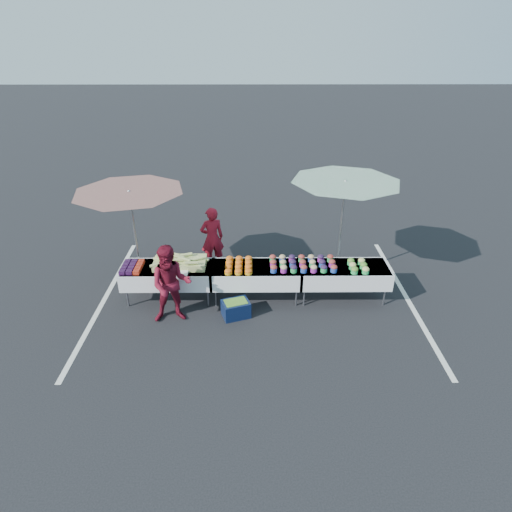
{
  "coord_description": "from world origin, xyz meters",
  "views": [
    {
      "loc": [
        -0.05,
        -7.6,
        5.03
      ],
      "look_at": [
        0.0,
        0.0,
        1.0
      ],
      "focal_mm": 30.0,
      "sensor_mm": 36.0,
      "label": 1
    }
  ],
  "objects_px": {
    "table_center": "(256,274)",
    "storage_bin": "(236,308)",
    "umbrella_right": "(345,190)",
    "vendor": "(212,238)",
    "table_right": "(343,274)",
    "umbrella_left": "(130,200)",
    "table_left": "(169,274)",
    "customer": "(171,285)"
  },
  "relations": [
    {
      "from": "vendor",
      "to": "umbrella_right",
      "type": "xyz_separation_m",
      "value": [
        2.85,
        -0.55,
        1.35
      ]
    },
    {
      "from": "umbrella_right",
      "to": "storage_bin",
      "type": "distance_m",
      "value": 3.29
    },
    {
      "from": "table_center",
      "to": "umbrella_left",
      "type": "height_order",
      "value": "umbrella_left"
    },
    {
      "from": "vendor",
      "to": "table_right",
      "type": "bearing_deg",
      "value": 135.57
    },
    {
      "from": "umbrella_left",
      "to": "table_right",
      "type": "bearing_deg",
      "value": -5.79
    },
    {
      "from": "table_right",
      "to": "umbrella_right",
      "type": "distance_m",
      "value": 1.72
    },
    {
      "from": "table_right",
      "to": "storage_bin",
      "type": "height_order",
      "value": "table_right"
    },
    {
      "from": "vendor",
      "to": "table_center",
      "type": "bearing_deg",
      "value": 108.0
    },
    {
      "from": "table_right",
      "to": "storage_bin",
      "type": "bearing_deg",
      "value": -163.55
    },
    {
      "from": "table_center",
      "to": "storage_bin",
      "type": "distance_m",
      "value": 0.87
    },
    {
      "from": "table_right",
      "to": "umbrella_left",
      "type": "relative_size",
      "value": 0.74
    },
    {
      "from": "table_left",
      "to": "umbrella_right",
      "type": "xyz_separation_m",
      "value": [
        3.64,
        0.8,
        1.52
      ]
    },
    {
      "from": "table_center",
      "to": "umbrella_right",
      "type": "relative_size",
      "value": 0.76
    },
    {
      "from": "vendor",
      "to": "umbrella_right",
      "type": "relative_size",
      "value": 0.61
    },
    {
      "from": "storage_bin",
      "to": "vendor",
      "type": "bearing_deg",
      "value": 87.74
    },
    {
      "from": "table_center",
      "to": "vendor",
      "type": "relative_size",
      "value": 1.23
    },
    {
      "from": "storage_bin",
      "to": "table_right",
      "type": "bearing_deg",
      "value": -2.65
    },
    {
      "from": "table_left",
      "to": "table_right",
      "type": "bearing_deg",
      "value": 0.0
    },
    {
      "from": "table_left",
      "to": "umbrella_left",
      "type": "relative_size",
      "value": 0.74
    },
    {
      "from": "table_left",
      "to": "umbrella_right",
      "type": "distance_m",
      "value": 4.03
    },
    {
      "from": "table_center",
      "to": "customer",
      "type": "bearing_deg",
      "value": -154.91
    },
    {
      "from": "table_right",
      "to": "customer",
      "type": "bearing_deg",
      "value": -167.57
    },
    {
      "from": "table_center",
      "to": "table_right",
      "type": "xyz_separation_m",
      "value": [
        1.8,
        0.0,
        0.0
      ]
    },
    {
      "from": "table_left",
      "to": "table_center",
      "type": "distance_m",
      "value": 1.8
    },
    {
      "from": "umbrella_right",
      "to": "table_center",
      "type": "bearing_deg",
      "value": -156.5
    },
    {
      "from": "umbrella_left",
      "to": "table_center",
      "type": "bearing_deg",
      "value": -9.9
    },
    {
      "from": "table_left",
      "to": "storage_bin",
      "type": "xyz_separation_m",
      "value": [
        1.4,
        -0.65,
        -0.41
      ]
    },
    {
      "from": "table_center",
      "to": "vendor",
      "type": "bearing_deg",
      "value": 126.68
    },
    {
      "from": "table_center",
      "to": "table_right",
      "type": "relative_size",
      "value": 1.0
    },
    {
      "from": "table_center",
      "to": "vendor",
      "type": "distance_m",
      "value": 1.7
    },
    {
      "from": "table_left",
      "to": "table_center",
      "type": "relative_size",
      "value": 1.0
    },
    {
      "from": "table_right",
      "to": "umbrella_right",
      "type": "xyz_separation_m",
      "value": [
        0.04,
        0.8,
        1.52
      ]
    },
    {
      "from": "table_center",
      "to": "storage_bin",
      "type": "relative_size",
      "value": 3.03
    },
    {
      "from": "table_left",
      "to": "table_right",
      "type": "height_order",
      "value": "same"
    },
    {
      "from": "table_left",
      "to": "vendor",
      "type": "relative_size",
      "value": 1.23
    },
    {
      "from": "storage_bin",
      "to": "table_center",
      "type": "bearing_deg",
      "value": 39.16
    },
    {
      "from": "table_left",
      "to": "customer",
      "type": "relative_size",
      "value": 1.17
    },
    {
      "from": "customer",
      "to": "umbrella_left",
      "type": "bearing_deg",
      "value": 119.79
    },
    {
      "from": "customer",
      "to": "vendor",
      "type": "bearing_deg",
      "value": 66.92
    },
    {
      "from": "table_center",
      "to": "table_left",
      "type": "bearing_deg",
      "value": 180.0
    },
    {
      "from": "table_right",
      "to": "vendor",
      "type": "xyz_separation_m",
      "value": [
        -2.81,
        1.35,
        0.17
      ]
    },
    {
      "from": "table_left",
      "to": "umbrella_left",
      "type": "xyz_separation_m",
      "value": [
        -0.7,
        0.44,
        1.45
      ]
    }
  ]
}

